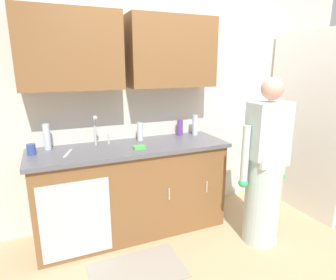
# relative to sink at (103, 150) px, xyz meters

# --- Properties ---
(ground_plane) EXTENTS (9.00, 9.00, 0.00)m
(ground_plane) POSITION_rel_sink_xyz_m (0.83, -0.71, -0.93)
(ground_plane) COLOR tan
(kitchen_wall_with_uppers) EXTENTS (4.80, 0.44, 2.70)m
(kitchen_wall_with_uppers) POSITION_rel_sink_xyz_m (0.69, 0.29, 0.55)
(kitchen_wall_with_uppers) COLOR beige
(kitchen_wall_with_uppers) RESTS_ON ground
(closet_door_panel) EXTENTS (0.04, 1.10, 2.10)m
(closet_door_panel) POSITION_rel_sink_xyz_m (2.28, -0.31, 0.12)
(closet_door_panel) COLOR silver
(closet_door_panel) RESTS_ON ground
(counter_cabinet) EXTENTS (1.90, 0.62, 0.90)m
(counter_cabinet) POSITION_rel_sink_xyz_m (0.28, -0.01, -0.48)
(counter_cabinet) COLOR brown
(counter_cabinet) RESTS_ON ground
(countertop) EXTENTS (1.96, 0.66, 0.04)m
(countertop) POSITION_rel_sink_xyz_m (0.28, -0.01, -0.01)
(countertop) COLOR #595960
(countertop) RESTS_ON counter_cabinet
(sink) EXTENTS (0.50, 0.36, 0.35)m
(sink) POSITION_rel_sink_xyz_m (0.00, 0.00, 0.00)
(sink) COLOR #B7BABF
(sink) RESTS_ON counter_cabinet
(person_at_sink) EXTENTS (0.55, 0.34, 1.62)m
(person_at_sink) POSITION_rel_sink_xyz_m (1.40, -0.69, -0.23)
(person_at_sink) COLOR white
(person_at_sink) RESTS_ON ground
(floor_mat) EXTENTS (0.80, 0.50, 0.01)m
(floor_mat) POSITION_rel_sink_xyz_m (0.12, -0.66, -0.92)
(floor_mat) COLOR gray
(floor_mat) RESTS_ON ground
(bottle_soap) EXTENTS (0.07, 0.07, 0.17)m
(bottle_soap) POSITION_rel_sink_xyz_m (0.93, 0.20, 0.10)
(bottle_soap) COLOR #66388C
(bottle_soap) RESTS_ON countertop
(bottle_water_tall) EXTENTS (0.06, 0.06, 0.19)m
(bottle_water_tall) POSITION_rel_sink_xyz_m (0.43, 0.16, 0.11)
(bottle_water_tall) COLOR silver
(bottle_water_tall) RESTS_ON countertop
(bottle_dish_liquid) EXTENTS (0.06, 0.06, 0.25)m
(bottle_dish_liquid) POSITION_rel_sink_xyz_m (-0.48, 0.17, 0.14)
(bottle_dish_liquid) COLOR silver
(bottle_dish_liquid) RESTS_ON countertop
(bottle_cleaner_spray) EXTENTS (0.06, 0.06, 0.23)m
(bottle_cleaner_spray) POSITION_rel_sink_xyz_m (1.09, 0.15, 0.13)
(bottle_cleaner_spray) COLOR silver
(bottle_cleaner_spray) RESTS_ON countertop
(cup_by_sink) EXTENTS (0.08, 0.08, 0.10)m
(cup_by_sink) POSITION_rel_sink_xyz_m (-0.62, 0.06, 0.06)
(cup_by_sink) COLOR #33478C
(cup_by_sink) RESTS_ON countertop
(knife_on_counter) EXTENTS (0.10, 0.24, 0.01)m
(knife_on_counter) POSITION_rel_sink_xyz_m (-0.32, -0.04, 0.02)
(knife_on_counter) COLOR silver
(knife_on_counter) RESTS_ON countertop
(sponge) EXTENTS (0.11, 0.07, 0.03)m
(sponge) POSITION_rel_sink_xyz_m (0.32, -0.15, 0.03)
(sponge) COLOR #4CBF4C
(sponge) RESTS_ON countertop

